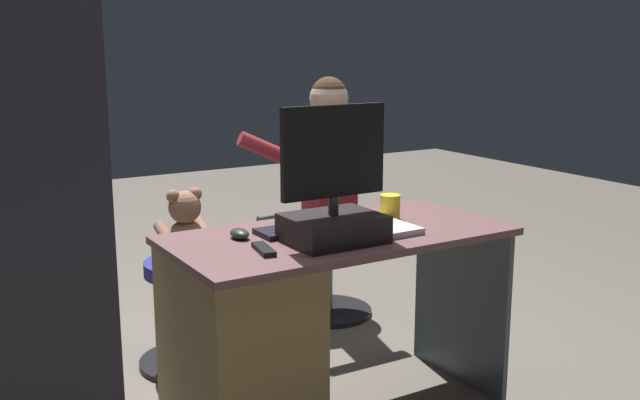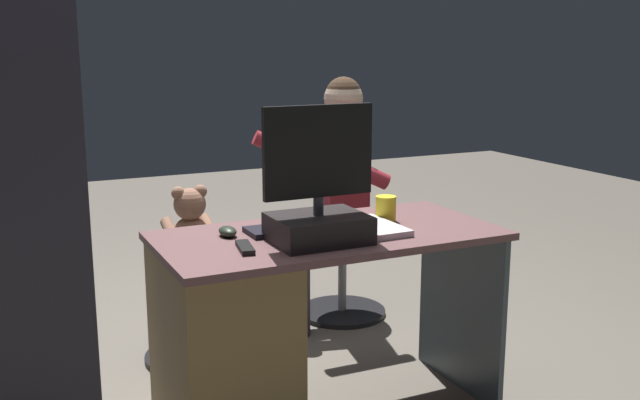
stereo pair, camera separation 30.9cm
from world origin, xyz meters
TOP-DOWN VIEW (x-y plane):
  - ground_plane at (0.00, 0.00)m, footprint 10.00×10.00m
  - desk at (0.32, 0.39)m, footprint 1.25×0.62m
  - monitor at (0.09, 0.49)m, footprint 0.40×0.26m
  - keyboard at (0.07, 0.32)m, footprint 0.42×0.14m
  - computer_mouse at (0.35, 0.29)m, footprint 0.06×0.10m
  - cup at (-0.28, 0.33)m, footprint 0.08×0.08m
  - tv_remote at (0.36, 0.49)m, footprint 0.07×0.16m
  - notebook_binder at (-0.13, 0.44)m, footprint 0.23×0.30m
  - office_chair_teddy at (0.32, -0.33)m, footprint 0.45×0.45m
  - teddy_bear at (0.32, -0.34)m, footprint 0.22×0.22m
  - visitor_chair at (-0.54, -0.54)m, footprint 0.45×0.45m
  - person at (-0.46, -0.53)m, footprint 0.56×0.56m
  - equipment_rack at (1.07, 0.33)m, footprint 0.44×0.36m

SIDE VIEW (x-z plane):
  - ground_plane at x=0.00m, z-range 0.00..0.00m
  - visitor_chair at x=-0.54m, z-range 0.03..0.51m
  - office_chair_teddy at x=0.32m, z-range 0.04..0.52m
  - desk at x=0.32m, z-range 0.03..0.75m
  - teddy_bear at x=0.32m, z-range 0.46..0.78m
  - tv_remote at x=0.36m, z-range 0.72..0.74m
  - keyboard at x=0.07m, z-range 0.72..0.74m
  - person at x=-0.46m, z-range 0.12..1.35m
  - notebook_binder at x=-0.13m, z-range 0.72..0.75m
  - computer_mouse at x=0.35m, z-range 0.72..0.76m
  - cup at x=-0.28m, z-range 0.72..0.82m
  - equipment_rack at x=1.07m, z-range 0.00..1.58m
  - monitor at x=0.09m, z-range 0.61..1.09m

